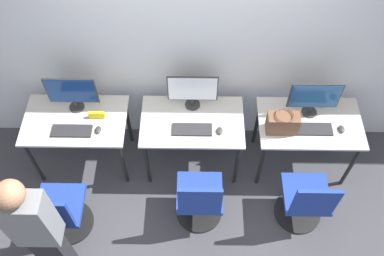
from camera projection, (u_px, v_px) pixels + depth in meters
name	position (u px, v px, depth m)	size (l,w,h in m)	color
ground_plane	(192.00, 185.00, 4.66)	(20.00, 20.00, 0.00)	#3D3D42
wall_back	(193.00, 42.00, 3.95)	(12.00, 0.05, 2.80)	silver
desk_left	(77.00, 125.00, 4.31)	(1.02, 0.63, 0.76)	#BCB7AD
monitor_left	(72.00, 93.00, 4.13)	(0.49, 0.15, 0.42)	#2D2D2D
keyboard_left	(72.00, 131.00, 4.14)	(0.39, 0.14, 0.02)	#262628
mouse_left	(98.00, 130.00, 4.14)	(0.06, 0.09, 0.03)	#333333
office_chair_left	(61.00, 213.00, 4.08)	(0.48, 0.48, 0.90)	black
person_left	(37.00, 229.00, 3.44)	(0.36, 0.21, 1.63)	#232328
desk_center	(192.00, 127.00, 4.30)	(1.02, 0.63, 0.76)	#BCB7AD
monitor_center	(193.00, 90.00, 4.15)	(0.49, 0.15, 0.42)	#2D2D2D
keyboard_center	(192.00, 130.00, 4.15)	(0.39, 0.14, 0.02)	#262628
mouse_center	(220.00, 131.00, 4.14)	(0.06, 0.09, 0.03)	#333333
office_chair_center	(199.00, 201.00, 4.15)	(0.48, 0.48, 0.90)	black
desk_right	(308.00, 128.00, 4.29)	(1.02, 0.63, 0.76)	#BCB7AD
monitor_right	(314.00, 98.00, 4.10)	(0.49, 0.15, 0.42)	#2D2D2D
keyboard_right	(312.00, 129.00, 4.15)	(0.39, 0.14, 0.02)	#262628
mouse_right	(341.00, 129.00, 4.15)	(0.06, 0.09, 0.03)	#333333
office_chair_right	(305.00, 202.00, 4.14)	(0.48, 0.48, 0.90)	black
handbag	(283.00, 123.00, 4.07)	(0.30, 0.18, 0.25)	brown
placard_left	(97.00, 115.00, 4.22)	(0.16, 0.03, 0.08)	yellow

